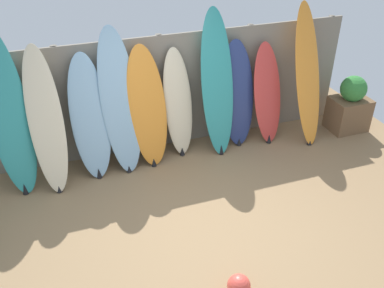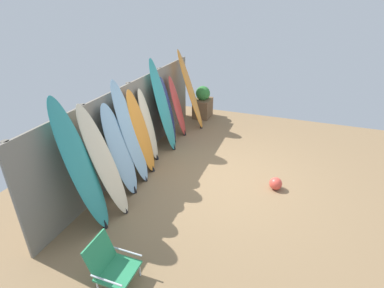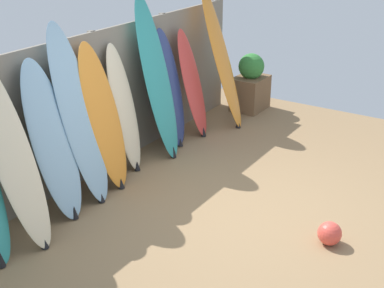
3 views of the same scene
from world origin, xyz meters
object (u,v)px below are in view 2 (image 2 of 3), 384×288
at_px(surfboard_skyblue_3, 131,134).
at_px(surfboard_red_8, 178,107).
at_px(surfboard_cream_1, 104,162).
at_px(surfboard_teal_6, 163,107).
at_px(surfboard_orange_4, 141,133).
at_px(surfboard_teal_0, 81,168).
at_px(surfboard_orange_9, 191,91).
at_px(beach_chair, 110,264).
at_px(surfboard_skyblue_2, 120,151).
at_px(surfboard_cream_5, 148,126).
at_px(surfboard_navy_7, 168,111).
at_px(planter_box, 203,103).
at_px(beach_ball, 276,184).

bearing_deg(surfboard_skyblue_3, surfboard_red_8, -0.05).
bearing_deg(surfboard_cream_1, surfboard_teal_6, 2.07).
relative_size(surfboard_orange_4, surfboard_teal_6, 0.82).
xyz_separation_m(surfboard_skyblue_3, surfboard_red_8, (2.32, -0.00, -0.24)).
relative_size(surfboard_teal_0, surfboard_orange_9, 1.02).
relative_size(surfboard_skyblue_3, beach_chair, 3.13).
bearing_deg(beach_chair, surfboard_skyblue_2, 15.97).
distance_m(surfboard_cream_1, surfboard_cream_5, 1.90).
relative_size(surfboard_skyblue_2, surfboard_navy_7, 1.05).
relative_size(surfboard_skyblue_2, planter_box, 1.82).
bearing_deg(surfboard_cream_1, surfboard_skyblue_2, 6.94).
height_order(surfboard_skyblue_2, surfboard_orange_9, surfboard_orange_9).
height_order(surfboard_cream_1, beach_ball, surfboard_cream_1).
bearing_deg(beach_chair, surfboard_teal_0, 37.82).
distance_m(surfboard_teal_0, surfboard_skyblue_2, 1.03).
distance_m(surfboard_teal_0, planter_box, 5.28).
bearing_deg(surfboard_navy_7, surfboard_teal_0, -178.76).
height_order(surfboard_cream_5, planter_box, surfboard_cream_5).
relative_size(surfboard_cream_1, beach_chair, 2.93).
bearing_deg(surfboard_teal_6, surfboard_skyblue_2, -179.41).
relative_size(surfboard_navy_7, planter_box, 1.74).
distance_m(surfboard_orange_9, planter_box, 1.08).
height_order(surfboard_teal_6, surfboard_orange_9, surfboard_teal_6).
distance_m(surfboard_teal_0, beach_ball, 3.56).
height_order(surfboard_cream_1, planter_box, surfboard_cream_1).
relative_size(surfboard_teal_6, beach_chair, 3.30).
height_order(surfboard_red_8, surfboard_orange_9, surfboard_orange_9).
bearing_deg(surfboard_orange_4, surfboard_cream_1, -176.51).
height_order(surfboard_cream_1, surfboard_orange_9, surfboard_orange_9).
xyz_separation_m(surfboard_skyblue_2, surfboard_orange_9, (3.35, -0.12, 0.20)).
relative_size(surfboard_teal_0, surfboard_skyblue_3, 1.07).
relative_size(surfboard_teal_0, surfboard_navy_7, 1.31).
relative_size(surfboard_cream_5, planter_box, 1.71).
xyz_separation_m(surfboard_cream_1, surfboard_orange_9, (3.92, -0.05, 0.11)).
xyz_separation_m(surfboard_cream_1, surfboard_teal_6, (2.47, 0.09, 0.11)).
relative_size(surfboard_cream_5, surfboard_navy_7, 0.99).
height_order(surfboard_teal_6, surfboard_navy_7, surfboard_teal_6).
distance_m(beach_chair, beach_ball, 3.40).
bearing_deg(beach_chair, surfboard_red_8, 0.68).
height_order(surfboard_orange_9, planter_box, surfboard_orange_9).
relative_size(surfboard_cream_1, planter_box, 2.00).
bearing_deg(surfboard_orange_9, surfboard_teal_6, 174.47).
xyz_separation_m(surfboard_teal_0, surfboard_teal_6, (2.91, 0.01, -0.01)).
bearing_deg(surfboard_red_8, surfboard_navy_7, 173.33).
xyz_separation_m(surfboard_teal_6, surfboard_red_8, (0.86, 0.00, -0.29)).
bearing_deg(surfboard_red_8, surfboard_cream_1, -178.41).
xyz_separation_m(surfboard_skyblue_3, surfboard_teal_6, (1.46, -0.01, 0.05)).
bearing_deg(surfboard_orange_9, surfboard_skyblue_3, 177.14).
height_order(surfboard_teal_6, surfboard_red_8, surfboard_teal_6).
distance_m(surfboard_navy_7, surfboard_red_8, 0.50).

